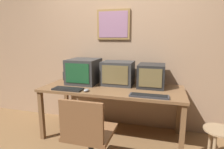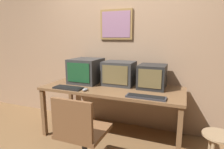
{
  "view_description": "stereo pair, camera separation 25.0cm",
  "coord_description": "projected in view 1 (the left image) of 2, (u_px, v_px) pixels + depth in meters",
  "views": [
    {
      "loc": [
        0.7,
        -1.53,
        1.42
      ],
      "look_at": [
        0.0,
        0.91,
        0.92
      ],
      "focal_mm": 30.0,
      "sensor_mm": 36.0,
      "label": 1
    },
    {
      "loc": [
        0.93,
        -1.45,
        1.42
      ],
      "look_at": [
        0.0,
        0.91,
        0.92
      ],
      "focal_mm": 30.0,
      "sensor_mm": 36.0,
      "label": 2
    }
  ],
  "objects": [
    {
      "name": "side_stool",
      "position": [
        219.0,
        138.0,
        2.08
      ],
      "size": [
        0.33,
        0.33,
        0.43
      ],
      "color": "#9E7F5B",
      "rests_on": "ground_plane"
    },
    {
      "name": "keyboard_main",
      "position": [
        68.0,
        89.0,
        2.5
      ],
      "size": [
        0.41,
        0.16,
        0.03
      ],
      "color": "black",
      "rests_on": "desk"
    },
    {
      "name": "wall_back",
      "position": [
        120.0,
        45.0,
        2.95
      ],
      "size": [
        8.0,
        0.08,
        2.6
      ],
      "color": "tan",
      "rests_on": "ground_plane"
    },
    {
      "name": "desk_clock",
      "position": [
        67.0,
        76.0,
        3.06
      ],
      "size": [
        0.11,
        0.06,
        0.14
      ],
      "color": "black",
      "rests_on": "desk"
    },
    {
      "name": "desk",
      "position": [
        112.0,
        92.0,
        2.63
      ],
      "size": [
        1.95,
        0.79,
        0.73
      ],
      "color": "brown",
      "rests_on": "ground_plane"
    },
    {
      "name": "monitor_right",
      "position": [
        151.0,
        76.0,
        2.62
      ],
      "size": [
        0.36,
        0.39,
        0.32
      ],
      "color": "black",
      "rests_on": "desk"
    },
    {
      "name": "monitor_left",
      "position": [
        84.0,
        71.0,
        2.84
      ],
      "size": [
        0.44,
        0.47,
        0.37
      ],
      "color": "#333333",
      "rests_on": "desk"
    },
    {
      "name": "monitor_center",
      "position": [
        118.0,
        73.0,
        2.75
      ],
      "size": [
        0.45,
        0.35,
        0.34
      ],
      "color": "#333333",
      "rests_on": "desk"
    },
    {
      "name": "mouse_near_keyboard",
      "position": [
        86.0,
        90.0,
        2.42
      ],
      "size": [
        0.06,
        0.1,
        0.03
      ],
      "color": "gray",
      "rests_on": "desk"
    },
    {
      "name": "keyboard_side",
      "position": [
        149.0,
        96.0,
        2.2
      ],
      "size": [
        0.46,
        0.13,
        0.03
      ],
      "color": "#333338",
      "rests_on": "desk"
    },
    {
      "name": "office_chair",
      "position": [
        89.0,
        142.0,
        1.91
      ],
      "size": [
        0.49,
        0.49,
        0.86
      ],
      "color": "black",
      "rests_on": "ground_plane"
    }
  ]
}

